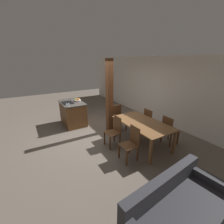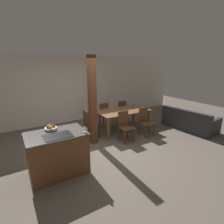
{
  "view_description": "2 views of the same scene",
  "coord_description": "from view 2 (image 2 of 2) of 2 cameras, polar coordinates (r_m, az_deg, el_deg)",
  "views": [
    {
      "loc": [
        4.51,
        -2.13,
        2.55
      ],
      "look_at": [
        0.6,
        0.2,
        0.95
      ],
      "focal_mm": 24.0,
      "sensor_mm": 36.0,
      "label": 1
    },
    {
      "loc": [
        -2.03,
        -4.11,
        2.39
      ],
      "look_at": [
        0.6,
        0.2,
        0.95
      ],
      "focal_mm": 28.0,
      "sensor_mm": 36.0,
      "label": 2
    }
  ],
  "objects": [
    {
      "name": "fruit_bowl",
      "position": [
        4.11,
        -19.37,
        -4.91
      ],
      "size": [
        0.27,
        0.27,
        0.11
      ],
      "color": "silver",
      "rests_on": "kitchen_island"
    },
    {
      "name": "wall_back",
      "position": [
        7.28,
        -14.98,
        7.17
      ],
      "size": [
        11.2,
        0.08,
        2.7
      ],
      "color": "silver",
      "rests_on": "ground_plane"
    },
    {
      "name": "dining_chair_near_left",
      "position": [
        5.48,
        4.27,
        -4.47
      ],
      "size": [
        0.4,
        0.4,
        0.93
      ],
      "color": "brown",
      "rests_on": "ground_plane"
    },
    {
      "name": "ground_plane",
      "position": [
        5.17,
        -4.63,
        -11.67
      ],
      "size": [
        16.0,
        16.0,
        0.0
      ],
      "primitive_type": "plane",
      "color": "#665B51"
    },
    {
      "name": "dining_chair_far_left",
      "position": [
        6.67,
        -3.1,
        -0.7
      ],
      "size": [
        0.4,
        0.4,
        0.93
      ],
      "rotation": [
        0.0,
        0.0,
        3.14
      ],
      "color": "brown",
      "rests_on": "ground_plane"
    },
    {
      "name": "dining_chair_far_right",
      "position": [
        7.09,
        2.82,
        0.3
      ],
      "size": [
        0.4,
        0.4,
        0.93
      ],
      "rotation": [
        0.0,
        0.0,
        3.14
      ],
      "color": "brown",
      "rests_on": "ground_plane"
    },
    {
      "name": "dining_chair_near_right",
      "position": [
        5.98,
        10.78,
        -2.96
      ],
      "size": [
        0.4,
        0.4,
        0.93
      ],
      "color": "brown",
      "rests_on": "ground_plane"
    },
    {
      "name": "timber_post",
      "position": [
        5.11,
        -6.42,
        3.47
      ],
      "size": [
        0.2,
        0.2,
        2.6
      ],
      "color": "brown",
      "rests_on": "ground_plane"
    },
    {
      "name": "wine_glass_near",
      "position": [
        3.72,
        -8.53,
        -5.32
      ],
      "size": [
        0.06,
        0.06,
        0.14
      ],
      "color": "silver",
      "rests_on": "kitchen_island"
    },
    {
      "name": "dining_chair_head_end",
      "position": [
        5.67,
        -7.44,
        -3.85
      ],
      "size": [
        0.4,
        0.4,
        0.93
      ],
      "rotation": [
        0.0,
        0.0,
        1.57
      ],
      "color": "brown",
      "rests_on": "ground_plane"
    },
    {
      "name": "dining_table",
      "position": [
        6.23,
        3.48,
        -0.2
      ],
      "size": [
        1.85,
        1.03,
        0.75
      ],
      "color": "brown",
      "rests_on": "ground_plane"
    },
    {
      "name": "wine_glass_middle",
      "position": [
        3.79,
        -8.98,
        -4.95
      ],
      "size": [
        0.06,
        0.06,
        0.14
      ],
      "color": "silver",
      "rests_on": "kitchen_island"
    },
    {
      "name": "couch",
      "position": [
        7.09,
        23.81,
        -2.91
      ],
      "size": [
        1.03,
        1.93,
        0.77
      ],
      "rotation": [
        0.0,
        0.0,
        1.66
      ],
      "color": "#2D2D33",
      "rests_on": "ground_plane"
    },
    {
      "name": "kitchen_island",
      "position": [
        4.11,
        -17.34,
        -12.68
      ],
      "size": [
        1.24,
        0.82,
        0.95
      ],
      "color": "brown",
      "rests_on": "ground_plane"
    }
  ]
}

